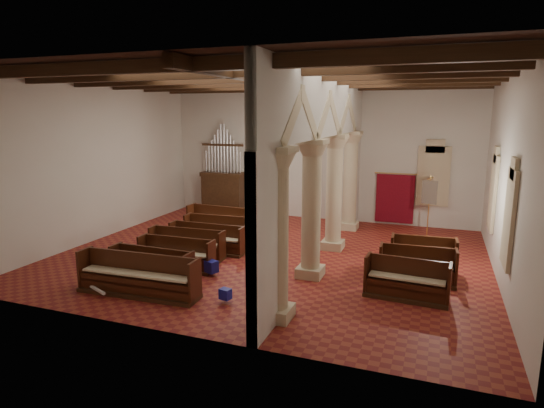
% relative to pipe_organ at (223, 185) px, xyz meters
% --- Properties ---
extents(floor, '(14.00, 14.00, 0.00)m').
position_rel_pipe_organ_xyz_m(floor, '(4.50, -5.50, -1.37)').
color(floor, maroon).
rests_on(floor, ground).
extents(ceiling, '(14.00, 14.00, 0.00)m').
position_rel_pipe_organ_xyz_m(ceiling, '(4.50, -5.50, 4.63)').
color(ceiling, black).
rests_on(ceiling, wall_back).
extents(wall_back, '(14.00, 0.02, 6.00)m').
position_rel_pipe_organ_xyz_m(wall_back, '(4.50, 0.50, 1.63)').
color(wall_back, silver).
rests_on(wall_back, floor).
extents(wall_front, '(14.00, 0.02, 6.00)m').
position_rel_pipe_organ_xyz_m(wall_front, '(4.50, -11.50, 1.63)').
color(wall_front, silver).
rests_on(wall_front, floor).
extents(wall_left, '(0.02, 12.00, 6.00)m').
position_rel_pipe_organ_xyz_m(wall_left, '(-2.50, -5.50, 1.63)').
color(wall_left, silver).
rests_on(wall_left, floor).
extents(wall_right, '(0.02, 12.00, 6.00)m').
position_rel_pipe_organ_xyz_m(wall_right, '(11.50, -5.50, 1.63)').
color(wall_right, silver).
rests_on(wall_right, floor).
extents(ceiling_beams, '(13.80, 11.80, 0.30)m').
position_rel_pipe_organ_xyz_m(ceiling_beams, '(4.50, -5.50, 4.45)').
color(ceiling_beams, '#3E2513').
rests_on(ceiling_beams, wall_back).
extents(arcade, '(0.90, 11.90, 6.00)m').
position_rel_pipe_organ_xyz_m(arcade, '(6.30, -5.50, 2.19)').
color(arcade, '#BCAB8C').
rests_on(arcade, floor).
extents(window_right_a, '(0.03, 1.00, 2.20)m').
position_rel_pipe_organ_xyz_m(window_right_a, '(11.48, -7.00, 0.83)').
color(window_right_a, '#34755A').
rests_on(window_right_a, wall_right).
extents(window_right_b, '(0.03, 1.00, 2.20)m').
position_rel_pipe_organ_xyz_m(window_right_b, '(11.48, -3.00, 0.83)').
color(window_right_b, '#34755A').
rests_on(window_right_b, wall_right).
extents(window_back, '(1.00, 0.03, 2.20)m').
position_rel_pipe_organ_xyz_m(window_back, '(9.50, 0.48, 0.83)').
color(window_back, '#34755A').
rests_on(window_back, wall_back).
extents(pipe_organ, '(2.10, 0.85, 4.40)m').
position_rel_pipe_organ_xyz_m(pipe_organ, '(0.00, 0.00, 0.00)').
color(pipe_organ, '#3E2513').
rests_on(pipe_organ, floor).
extents(lectern, '(0.68, 0.72, 1.40)m').
position_rel_pipe_organ_xyz_m(lectern, '(2.47, -1.45, -0.79)').
color(lectern, '#371F11').
rests_on(lectern, floor).
extents(dossal_curtain, '(1.80, 0.07, 2.17)m').
position_rel_pipe_organ_xyz_m(dossal_curtain, '(8.00, 0.42, -0.21)').
color(dossal_curtain, maroon).
rests_on(dossal_curtain, floor).
extents(processional_banner, '(0.56, 0.71, 2.51)m').
position_rel_pipe_organ_xyz_m(processional_banner, '(9.43, -1.73, -0.56)').
color(processional_banner, '#3E2513').
rests_on(processional_banner, floor).
extents(hymnal_box_a, '(0.32, 0.28, 0.28)m').
position_rel_pipe_organ_xyz_m(hymnal_box_a, '(4.77, -9.61, -1.13)').
color(hymnal_box_a, '#16179C').
rests_on(hymnal_box_a, floor).
extents(hymnal_box_b, '(0.44, 0.40, 0.35)m').
position_rel_pipe_organ_xyz_m(hymnal_box_b, '(3.50, -7.94, -1.09)').
color(hymnal_box_b, navy).
rests_on(hymnal_box_b, floor).
extents(hymnal_box_c, '(0.38, 0.34, 0.34)m').
position_rel_pipe_organ_xyz_m(hymnal_box_c, '(3.11, -5.28, -1.10)').
color(hymnal_box_c, navy).
rests_on(hymnal_box_c, floor).
extents(tube_heater_a, '(0.86, 0.45, 0.09)m').
position_rel_pipe_organ_xyz_m(tube_heater_a, '(1.30, -10.35, -1.21)').
color(tube_heater_a, white).
rests_on(tube_heater_a, floor).
extents(tube_heater_b, '(0.87, 0.37, 0.09)m').
position_rel_pipe_organ_xyz_m(tube_heater_b, '(2.69, -9.17, -1.21)').
color(tube_heater_b, silver).
rests_on(tube_heater_b, floor).
extents(nave_pew_0, '(3.47, 0.89, 1.12)m').
position_rel_pipe_organ_xyz_m(nave_pew_0, '(2.35, -9.94, -1.00)').
color(nave_pew_0, '#3E2513').
rests_on(nave_pew_0, floor).
extents(nave_pew_1, '(2.57, 0.71, 1.00)m').
position_rel_pipe_organ_xyz_m(nave_pew_1, '(2.15, -9.04, -1.04)').
color(nave_pew_1, '#3E2513').
rests_on(nave_pew_1, floor).
extents(nave_pew_2, '(2.49, 0.74, 0.99)m').
position_rel_pipe_organ_xyz_m(nave_pew_2, '(2.20, -7.79, -1.04)').
color(nave_pew_2, '#3E2513').
rests_on(nave_pew_2, floor).
extents(nave_pew_3, '(2.66, 0.77, 0.98)m').
position_rel_pipe_organ_xyz_m(nave_pew_3, '(1.90, -6.67, -1.05)').
color(nave_pew_3, '#3E2513').
rests_on(nave_pew_3, floor).
extents(nave_pew_4, '(2.76, 0.68, 0.99)m').
position_rel_pipe_organ_xyz_m(nave_pew_4, '(2.26, -5.90, -1.04)').
color(nave_pew_4, '#3E2513').
rests_on(nave_pew_4, floor).
extents(nave_pew_5, '(2.66, 0.84, 1.05)m').
position_rel_pipe_organ_xyz_m(nave_pew_5, '(2.19, -4.85, -1.02)').
color(nave_pew_5, '#3E2513').
rests_on(nave_pew_5, floor).
extents(nave_pew_6, '(3.37, 0.95, 1.13)m').
position_rel_pipe_organ_xyz_m(nave_pew_6, '(1.94, -3.72, -1.00)').
color(nave_pew_6, '#3E2513').
rests_on(nave_pew_6, floor).
extents(aisle_pew_0, '(2.19, 0.86, 1.07)m').
position_rel_pipe_organ_xyz_m(aisle_pew_0, '(9.11, -7.72, -1.01)').
color(aisle_pew_0, '#3E2513').
rests_on(aisle_pew_0, floor).
extents(aisle_pew_1, '(2.16, 0.81, 1.05)m').
position_rel_pipe_organ_xyz_m(aisle_pew_1, '(9.30, -6.42, -1.02)').
color(aisle_pew_1, '#3E2513').
rests_on(aisle_pew_1, floor).
extents(aisle_pew_2, '(1.93, 0.86, 1.15)m').
position_rel_pipe_organ_xyz_m(aisle_pew_2, '(9.43, -5.65, -0.98)').
color(aisle_pew_2, '#3E2513').
rests_on(aisle_pew_2, floor).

